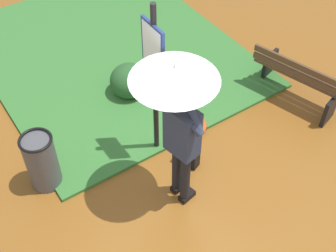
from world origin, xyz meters
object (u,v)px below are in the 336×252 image
info_sign_post (154,67)px  trash_bin (42,161)px  handbag (188,157)px  park_bench (299,78)px  person_with_umbrella (178,103)px

info_sign_post → trash_bin: bearing=79.0°
handbag → park_bench: park_bench is taller
info_sign_post → park_bench: bearing=-97.7°
info_sign_post → handbag: (-0.47, -0.21, -1.32)m
info_sign_post → handbag: bearing=-156.4°
handbag → park_bench: bearing=-85.9°
person_with_umbrella → info_sign_post: bearing=-13.6°
person_with_umbrella → park_bench: 2.82m
info_sign_post → trash_bin: (0.29, 1.51, -1.03)m
info_sign_post → person_with_umbrella: bearing=166.4°
handbag → trash_bin: trash_bin is taller
park_bench → trash_bin: trash_bin is taller
park_bench → person_with_umbrella: bearing=100.0°
person_with_umbrella → handbag: (0.29, -0.39, -1.42)m
person_with_umbrella → info_sign_post: info_sign_post is taller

